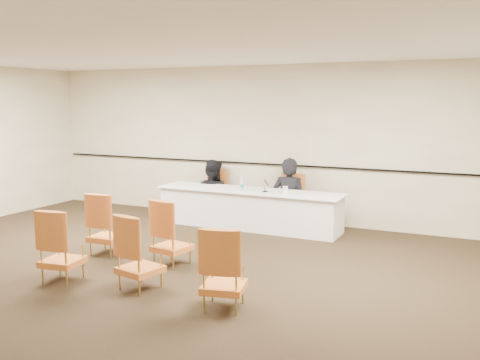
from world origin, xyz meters
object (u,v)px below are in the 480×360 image
object	(u,v)px
aud_chair_back_mid	(140,252)
aud_chair_front_left	(107,223)
aud_chair_front_mid	(172,232)
aud_chair_back_left	(62,245)
water_bottle	(242,183)
drinking_glass	(245,188)
panelist_second	(212,199)
panelist_second_chair	(212,194)
panel_table	(249,209)
panelist_main_chair	(289,200)
panelist_main	(289,205)
coffee_cup	(285,190)
aud_chair_back_right	(224,267)
microphone	(265,185)

from	to	relation	value
aud_chair_back_mid	aud_chair_front_left	bearing A→B (deg)	154.35
aud_chair_front_mid	aud_chair_back_left	size ratio (longest dim) A/B	1.00
water_bottle	drinking_glass	xyz separation A→B (m)	(0.12, -0.09, -0.07)
panelist_second	aud_chair_back_mid	xyz separation A→B (m)	(1.19, -4.10, 0.12)
panelist_second_chair	aud_chair_back_mid	bearing A→B (deg)	-73.33
panelist_second	panel_table	bearing A→B (deg)	152.44
panelist_second_chair	water_bottle	distance (m)	1.12
panel_table	water_bottle	size ratio (longest dim) A/B	14.43
drinking_glass	aud_chair_front_left	world-z (taller)	aud_chair_front_left
panelist_main_chair	aud_chair_front_mid	size ratio (longest dim) A/B	1.00
aud_chair_back_left	aud_chair_back_mid	size ratio (longest dim) A/B	1.00
water_bottle	aud_chair_front_mid	xyz separation A→B (m)	(0.09, -2.54, -0.35)
panelist_main	drinking_glass	size ratio (longest dim) A/B	17.87
coffee_cup	water_bottle	bearing A→B (deg)	169.08
aud_chair_front_left	aud_chair_back_right	xyz separation A→B (m)	(2.60, -1.19, 0.00)
microphone	aud_chair_back_mid	bearing A→B (deg)	-94.09
panelist_second	microphone	distance (m)	1.62
panelist_main	water_bottle	size ratio (longest dim) A/B	7.34
coffee_cup	aud_chair_back_mid	distance (m)	3.45
panelist_second	aud_chair_back_mid	bearing A→B (deg)	105.84
microphone	aud_chair_front_left	bearing A→B (deg)	-124.23
drinking_glass	aud_chair_back_right	distance (m)	3.84
panelist_main	coffee_cup	size ratio (longest dim) A/B	12.39
panelist_main	panelist_second_chair	size ratio (longest dim) A/B	1.88
drinking_glass	panelist_main_chair	bearing A→B (deg)	45.46
panel_table	aud_chair_front_mid	size ratio (longest dim) A/B	3.70
panelist_main	aud_chair_front_mid	distance (m)	3.13
panel_table	panelist_main_chair	bearing A→B (deg)	42.45
microphone	coffee_cup	world-z (taller)	microphone
aud_chair_back_right	coffee_cup	bearing A→B (deg)	86.11
panelist_main_chair	water_bottle	distance (m)	0.97
panelist_main	aud_chair_back_left	size ratio (longest dim) A/B	1.88
panel_table	microphone	world-z (taller)	microphone
microphone	panelist_second	bearing A→B (deg)	155.29
water_bottle	aud_chair_front_mid	size ratio (longest dim) A/B	0.26
panelist_second_chair	drinking_glass	bearing A→B (deg)	-31.29
panelist_second_chair	aud_chair_front_mid	world-z (taller)	same
panel_table	drinking_glass	bearing A→B (deg)	-104.78
water_bottle	aud_chair_back_left	bearing A→B (deg)	-102.53
panelist_main_chair	drinking_glass	world-z (taller)	panelist_main_chair
panelist_second	aud_chair_back_left	xyz separation A→B (m)	(0.09, -4.26, 0.12)
panelist_main_chair	aud_chair_back_right	xyz separation A→B (m)	(0.77, -4.20, 0.00)
panel_table	aud_chair_front_mid	bearing A→B (deg)	-90.62
drinking_glass	aud_chair_back_left	world-z (taller)	aud_chair_back_left
panelist_main_chair	aud_chair_back_right	distance (m)	4.27
aud_chair_front_mid	aud_chair_back_right	distance (m)	1.80
aud_chair_front_left	aud_chair_back_right	size ratio (longest dim) A/B	1.00
panelist_main_chair	aud_chair_front_mid	distance (m)	3.13
panelist_second_chair	water_bottle	world-z (taller)	panelist_second_chair
aud_chair_back_right	microphone	bearing A→B (deg)	92.28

